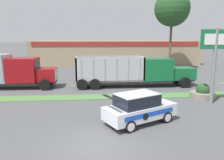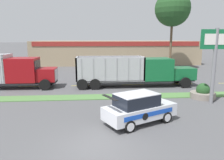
{
  "view_description": "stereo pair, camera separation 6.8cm",
  "coord_description": "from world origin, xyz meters",
  "px_view_note": "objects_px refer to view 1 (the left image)",
  "views": [
    {
      "loc": [
        -0.09,
        -9.27,
        4.87
      ],
      "look_at": [
        1.4,
        8.07,
        1.57
      ],
      "focal_mm": 35.0,
      "sensor_mm": 36.0,
      "label": 1
    },
    {
      "loc": [
        -0.02,
        -9.27,
        4.87
      ],
      "look_at": [
        1.4,
        8.07,
        1.57
      ],
      "focal_mm": 35.0,
      "sensor_mm": 36.0,
      "label": 2
    }
  ],
  "objects_px": {
    "store_sign_post": "(215,52)",
    "dump_truck_lead": "(12,72)",
    "dump_truck_mid": "(146,72)",
    "rally_car": "(139,108)",
    "stone_planter": "(203,93)"
  },
  "relations": [
    {
      "from": "dump_truck_lead",
      "to": "rally_car",
      "type": "relative_size",
      "value": 2.23
    },
    {
      "from": "dump_truck_lead",
      "to": "store_sign_post",
      "type": "bearing_deg",
      "value": -21.47
    },
    {
      "from": "dump_truck_mid",
      "to": "dump_truck_lead",
      "type": "bearing_deg",
      "value": 179.5
    },
    {
      "from": "stone_planter",
      "to": "dump_truck_lead",
      "type": "bearing_deg",
      "value": 163.19
    },
    {
      "from": "dump_truck_lead",
      "to": "stone_planter",
      "type": "distance_m",
      "value": 17.9
    },
    {
      "from": "store_sign_post",
      "to": "dump_truck_lead",
      "type": "bearing_deg",
      "value": 158.53
    },
    {
      "from": "dump_truck_lead",
      "to": "dump_truck_mid",
      "type": "relative_size",
      "value": 0.84
    },
    {
      "from": "dump_truck_mid",
      "to": "rally_car",
      "type": "relative_size",
      "value": 2.64
    },
    {
      "from": "dump_truck_lead",
      "to": "stone_planter",
      "type": "height_order",
      "value": "dump_truck_lead"
    },
    {
      "from": "dump_truck_mid",
      "to": "store_sign_post",
      "type": "relative_size",
      "value": 2.16
    },
    {
      "from": "rally_car",
      "to": "dump_truck_mid",
      "type": "bearing_deg",
      "value": 74.54
    },
    {
      "from": "dump_truck_mid",
      "to": "rally_car",
      "type": "height_order",
      "value": "dump_truck_mid"
    },
    {
      "from": "dump_truck_lead",
      "to": "dump_truck_mid",
      "type": "distance_m",
      "value": 13.45
    },
    {
      "from": "stone_planter",
      "to": "store_sign_post",
      "type": "bearing_deg",
      "value": -93.69
    },
    {
      "from": "dump_truck_lead",
      "to": "dump_truck_mid",
      "type": "height_order",
      "value": "dump_truck_lead"
    }
  ]
}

